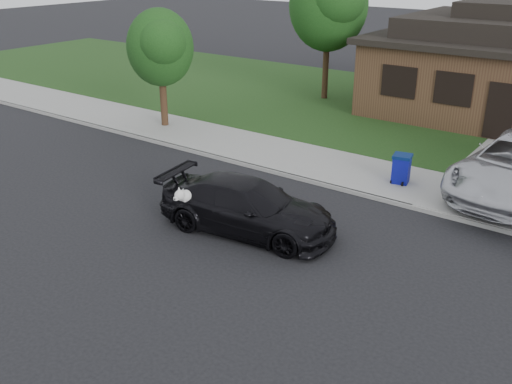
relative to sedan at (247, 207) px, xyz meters
The scene contains 8 objects.
ground 1.08m from the sedan, 160.39° to the left, with size 120.00×120.00×0.00m, color black.
sidewalk 5.38m from the sedan, 98.56° to the left, with size 60.00×3.00×0.12m, color gray.
curb 3.92m from the sedan, 101.87° to the left, with size 60.00×0.12×0.12m, color gray.
lawn 13.32m from the sedan, 93.43° to the left, with size 60.00×13.00×0.13m, color #193814.
sedan is the anchor object (origin of this frame).
recycling_bin 5.57m from the sedan, 69.08° to the left, with size 0.63×0.63×0.89m.
tree_0 14.63m from the sedan, 111.30° to the left, with size 3.78×3.60×6.34m.
tree_2 10.13m from the sedan, 146.59° to the left, with size 2.73×2.60×4.59m.
Camera 1 is at (8.74, -10.84, 6.71)m, focal length 40.00 mm.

